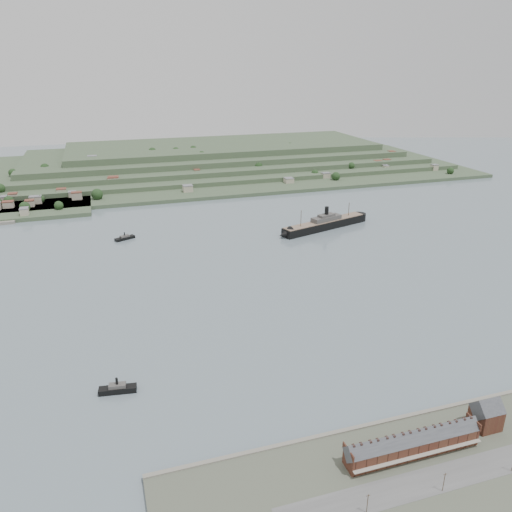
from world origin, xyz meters
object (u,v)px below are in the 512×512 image
object	(u,v)px
terrace_row	(413,443)
tugboat	(118,389)
steamship	(322,224)
gabled_building	(486,414)

from	to	relation	value
terrace_row	tugboat	xyz separation A→B (m)	(-105.77, 76.30, -4.97)
steamship	tugboat	world-z (taller)	steamship
terrace_row	gabled_building	bearing A→B (deg)	6.12
steamship	terrace_row	bearing A→B (deg)	-107.69
gabled_building	tugboat	size ratio (longest dim) A/B	0.80
terrace_row	gabled_building	world-z (taller)	gabled_building
terrace_row	gabled_building	distance (m)	37.74
steamship	tugboat	size ratio (longest dim) A/B	5.67
steamship	tugboat	xyz separation A→B (m)	(-191.19, -191.57, -2.65)
terrace_row	gabled_building	size ratio (longest dim) A/B	3.95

